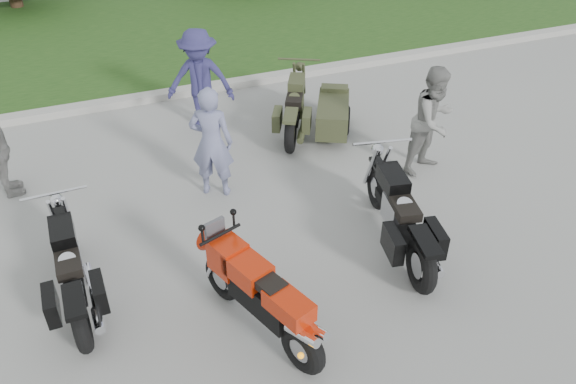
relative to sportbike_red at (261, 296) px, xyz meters
name	(u,v)px	position (x,y,z in m)	size (l,w,h in m)	color
ground	(274,283)	(0.41, 0.70, -0.58)	(80.00, 80.00, 0.00)	#A0A09A
curb	(173,93)	(0.41, 6.70, -0.50)	(60.00, 0.30, 0.15)	#ADABA3
grass_strip	(140,32)	(0.41, 10.85, -0.51)	(60.00, 8.00, 0.14)	#3A5F20
sportbike_red	(261,296)	(0.00, 0.00, 0.00)	(0.89, 2.00, 0.98)	black
cruiser_left	(73,274)	(-1.95, 1.30, -0.12)	(0.41, 2.33, 0.90)	black
cruiser_right	(401,219)	(2.26, 0.72, -0.08)	(0.67, 2.49, 0.97)	black
cruiser_sidecar	(317,112)	(2.56, 4.16, -0.16)	(1.76, 2.19, 0.90)	black
person_stripe	(212,143)	(0.28, 2.98, 0.32)	(0.66, 0.43, 1.80)	#797DA5
person_grey	(434,121)	(3.78, 2.33, 0.33)	(0.88, 0.68, 1.81)	gray
person_denim	(200,81)	(0.67, 5.15, 0.37)	(1.23, 0.71, 1.91)	navy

